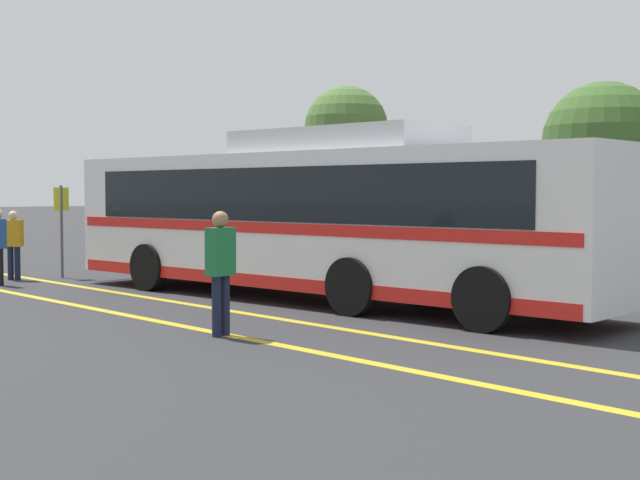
{
  "coord_description": "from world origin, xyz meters",
  "views": [
    {
      "loc": [
        12.24,
        -11.89,
        2.1
      ],
      "look_at": [
        -0.33,
        -0.25,
        1.17
      ],
      "focal_mm": 50.0,
      "sensor_mm": 36.0,
      "label": 1
    }
  ],
  "objects_px": {
    "pedestrian_0": "(221,264)",
    "pedestrian_2": "(14,241)",
    "parked_car_0": "(179,234)",
    "parked_car_1": "(277,240)",
    "tree_1": "(346,129)",
    "transit_bus": "(321,216)",
    "bus_stop_sign": "(61,219)",
    "tree_2": "(603,143)"
  },
  "relations": [
    {
      "from": "bus_stop_sign",
      "to": "tree_2",
      "type": "bearing_deg",
      "value": -35.37
    },
    {
      "from": "pedestrian_0",
      "to": "tree_1",
      "type": "relative_size",
      "value": 0.32
    },
    {
      "from": "parked_car_0",
      "to": "tree_2",
      "type": "height_order",
      "value": "tree_2"
    },
    {
      "from": "parked_car_1",
      "to": "pedestrian_0",
      "type": "xyz_separation_m",
      "value": [
        8.17,
        -7.91,
        0.27
      ]
    },
    {
      "from": "parked_car_1",
      "to": "tree_2",
      "type": "distance_m",
      "value": 9.42
    },
    {
      "from": "pedestrian_0",
      "to": "bus_stop_sign",
      "type": "xyz_separation_m",
      "value": [
        -9.78,
        2.42,
        0.38
      ]
    },
    {
      "from": "parked_car_1",
      "to": "tree_2",
      "type": "height_order",
      "value": "tree_2"
    },
    {
      "from": "tree_2",
      "to": "bus_stop_sign",
      "type": "bearing_deg",
      "value": -120.87
    },
    {
      "from": "tree_2",
      "to": "parked_car_0",
      "type": "bearing_deg",
      "value": -150.23
    },
    {
      "from": "transit_bus",
      "to": "parked_car_0",
      "type": "distance_m",
      "value": 12.35
    },
    {
      "from": "bus_stop_sign",
      "to": "tree_1",
      "type": "height_order",
      "value": "tree_1"
    },
    {
      "from": "pedestrian_0",
      "to": "transit_bus",
      "type": "bearing_deg",
      "value": -159.66
    },
    {
      "from": "transit_bus",
      "to": "bus_stop_sign",
      "type": "relative_size",
      "value": 5.68
    },
    {
      "from": "tree_2",
      "to": "transit_bus",
      "type": "bearing_deg",
      "value": -88.74
    },
    {
      "from": "pedestrian_2",
      "to": "transit_bus",
      "type": "bearing_deg",
      "value": 157.29
    },
    {
      "from": "parked_car_0",
      "to": "tree_2",
      "type": "relative_size",
      "value": 0.84
    },
    {
      "from": "pedestrian_2",
      "to": "tree_1",
      "type": "xyz_separation_m",
      "value": [
        -0.95,
        12.03,
        3.29
      ]
    },
    {
      "from": "pedestrian_0",
      "to": "tree_2",
      "type": "xyz_separation_m",
      "value": [
        -2.36,
        14.82,
        2.41
      ]
    },
    {
      "from": "bus_stop_sign",
      "to": "tree_1",
      "type": "relative_size",
      "value": 0.4
    },
    {
      "from": "transit_bus",
      "to": "parked_car_0",
      "type": "bearing_deg",
      "value": 64.4
    },
    {
      "from": "transit_bus",
      "to": "tree_1",
      "type": "xyz_separation_m",
      "value": [
        -8.88,
        9.39,
        2.59
      ]
    },
    {
      "from": "tree_1",
      "to": "transit_bus",
      "type": "bearing_deg",
      "value": -46.61
    },
    {
      "from": "pedestrian_0",
      "to": "pedestrian_2",
      "type": "relative_size",
      "value": 1.1
    },
    {
      "from": "pedestrian_0",
      "to": "tree_2",
      "type": "bearing_deg",
      "value": -178.86
    },
    {
      "from": "bus_stop_sign",
      "to": "tree_2",
      "type": "height_order",
      "value": "tree_2"
    },
    {
      "from": "parked_car_1",
      "to": "pedestrian_2",
      "type": "xyz_separation_m",
      "value": [
        -1.88,
        -6.59,
        0.16
      ]
    },
    {
      "from": "pedestrian_2",
      "to": "tree_1",
      "type": "height_order",
      "value": "tree_1"
    },
    {
      "from": "pedestrian_0",
      "to": "pedestrian_2",
      "type": "bearing_deg",
      "value": -105.4
    },
    {
      "from": "parked_car_1",
      "to": "bus_stop_sign",
      "type": "relative_size",
      "value": 2.06
    },
    {
      "from": "parked_car_0",
      "to": "parked_car_1",
      "type": "height_order",
      "value": "parked_car_1"
    },
    {
      "from": "parked_car_1",
      "to": "tree_2",
      "type": "xyz_separation_m",
      "value": [
        5.81,
        6.91,
        2.68
      ]
    },
    {
      "from": "pedestrian_0",
      "to": "bus_stop_sign",
      "type": "bearing_deg",
      "value": -111.81
    },
    {
      "from": "transit_bus",
      "to": "pedestrian_0",
      "type": "relative_size",
      "value": 7.04
    },
    {
      "from": "parked_car_0",
      "to": "tree_1",
      "type": "xyz_separation_m",
      "value": [
        2.61,
        4.96,
        3.49
      ]
    },
    {
      "from": "parked_car_1",
      "to": "pedestrian_2",
      "type": "height_order",
      "value": "pedestrian_2"
    },
    {
      "from": "transit_bus",
      "to": "pedestrian_0",
      "type": "height_order",
      "value": "transit_bus"
    },
    {
      "from": "parked_car_1",
      "to": "tree_2",
      "type": "relative_size",
      "value": 0.9
    },
    {
      "from": "pedestrian_2",
      "to": "tree_2",
      "type": "distance_m",
      "value": 15.74
    },
    {
      "from": "transit_bus",
      "to": "parked_car_1",
      "type": "bearing_deg",
      "value": 52.29
    },
    {
      "from": "transit_bus",
      "to": "parked_car_1",
      "type": "distance_m",
      "value": 7.28
    },
    {
      "from": "transit_bus",
      "to": "pedestrian_0",
      "type": "bearing_deg",
      "value": -156.24
    },
    {
      "from": "transit_bus",
      "to": "pedestrian_0",
      "type": "xyz_separation_m",
      "value": [
        2.13,
        -3.95,
        -0.59
      ]
    }
  ]
}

